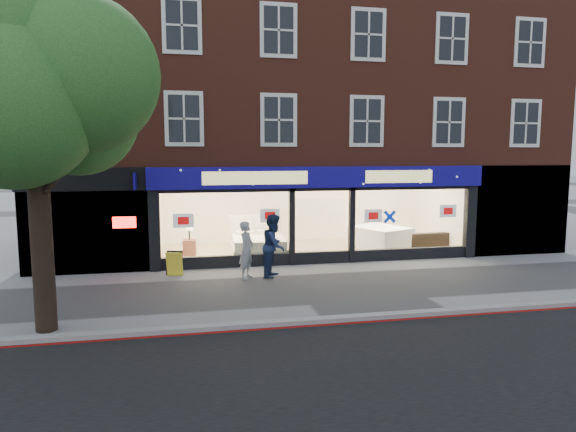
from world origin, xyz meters
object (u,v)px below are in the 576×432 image
object	(u,v)px
a_board	(174,263)
pedestrian_blue	(274,246)
sofa	(425,239)
display_bed	(258,245)
mattress_stack	(380,237)
pedestrian_grey	(247,250)

from	to	relation	value
a_board	pedestrian_blue	bearing A→B (deg)	1.89
sofa	a_board	distance (m)	9.80
pedestrian_blue	display_bed	bearing A→B (deg)	27.05
display_bed	a_board	bearing A→B (deg)	-139.60
sofa	pedestrian_blue	size ratio (longest dim) A/B	1.09
sofa	pedestrian_blue	world-z (taller)	pedestrian_blue
pedestrian_blue	mattress_stack	bearing A→B (deg)	-28.98
a_board	pedestrian_blue	distance (m)	3.11
sofa	pedestrian_grey	xyz separation A→B (m)	(-7.37, -3.17, 0.46)
mattress_stack	sofa	world-z (taller)	mattress_stack
display_bed	pedestrian_blue	bearing A→B (deg)	-85.96
display_bed	mattress_stack	bearing A→B (deg)	7.48
a_board	pedestrian_blue	xyz separation A→B (m)	(2.97, -0.72, 0.58)
sofa	a_board	world-z (taller)	a_board
display_bed	a_board	xyz separation A→B (m)	(-2.91, -2.24, -0.08)
sofa	pedestrian_grey	distance (m)	8.03
pedestrian_grey	pedestrian_blue	size ratio (longest dim) A/B	0.90
pedestrian_grey	pedestrian_blue	xyz separation A→B (m)	(0.84, 0.05, 0.09)
mattress_stack	pedestrian_blue	xyz separation A→B (m)	(-4.76, -3.36, 0.45)
sofa	pedestrian_blue	xyz separation A→B (m)	(-6.53, -3.12, 0.55)
a_board	pedestrian_grey	world-z (taller)	pedestrian_grey
mattress_stack	sofa	size ratio (longest dim) A/B	1.22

